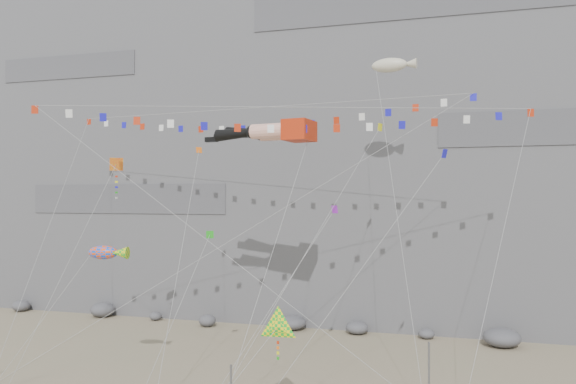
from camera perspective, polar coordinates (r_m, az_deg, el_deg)
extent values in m
cube|color=slate|center=(67.39, 3.88, 10.45)|extent=(80.00, 28.00, 50.00)
cylinder|color=slate|center=(33.37, 14.13, -18.08)|extent=(0.12, 0.12, 4.22)
cube|color=#B6260B|center=(39.41, 1.16, 6.24)|extent=(2.09, 2.66, 1.44)
cylinder|color=#F2AC97|center=(39.63, -2.07, 6.20)|extent=(2.56, 1.39, 1.06)
sphere|color=black|center=(40.17, -3.64, 6.11)|extent=(0.97, 0.97, 0.97)
cone|color=black|center=(40.84, -5.45, 5.89)|extent=(3.01, 1.28, 0.99)
cube|color=black|center=(41.79, -7.77, 5.29)|extent=(0.99, 0.55, 0.35)
cylinder|color=#F2AC97|center=(40.92, -1.18, 5.99)|extent=(2.56, 1.39, 1.06)
sphere|color=black|center=(41.45, -2.72, 5.91)|extent=(0.97, 0.97, 0.97)
cone|color=black|center=(42.12, -4.48, 6.00)|extent=(3.02, 1.29, 1.06)
cube|color=black|center=(43.06, -6.76, 5.71)|extent=(0.99, 0.55, 0.35)
cylinder|color=gray|center=(33.11, -2.59, -7.02)|extent=(0.03, 0.03, 21.44)
cylinder|color=gray|center=(42.36, -15.00, -3.76)|extent=(0.03, 0.03, 27.27)
cylinder|color=gray|center=(33.64, 7.36, -5.66)|extent=(0.03, 0.03, 22.25)
cylinder|color=gray|center=(41.28, -21.68, -7.25)|extent=(0.03, 0.03, 16.48)
cylinder|color=gray|center=(39.70, -23.25, -11.93)|extent=(0.03, 0.03, 10.85)
cylinder|color=gray|center=(30.65, -5.54, -18.68)|extent=(0.03, 0.03, 7.21)
cylinder|color=gray|center=(37.82, 11.76, -1.99)|extent=(0.03, 0.03, 25.45)
cylinder|color=gray|center=(37.32, -10.97, -7.05)|extent=(0.03, 0.03, 20.94)
cylinder|color=gray|center=(34.22, -1.55, -11.43)|extent=(0.03, 0.03, 15.81)
cylinder|color=gray|center=(35.53, -11.48, -12.51)|extent=(0.03, 0.03, 14.56)
cylinder|color=gray|center=(34.75, 1.79, -6.28)|extent=(0.03, 0.03, 24.80)
cylinder|color=gray|center=(31.59, 6.37, -9.25)|extent=(0.03, 0.03, 18.80)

